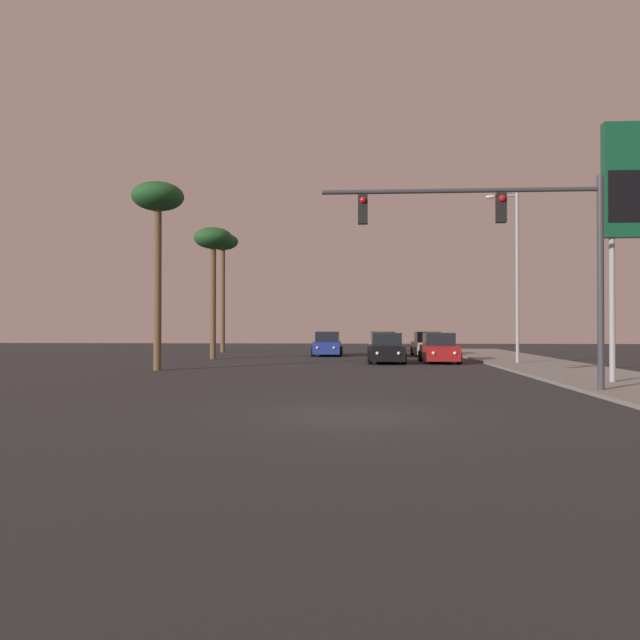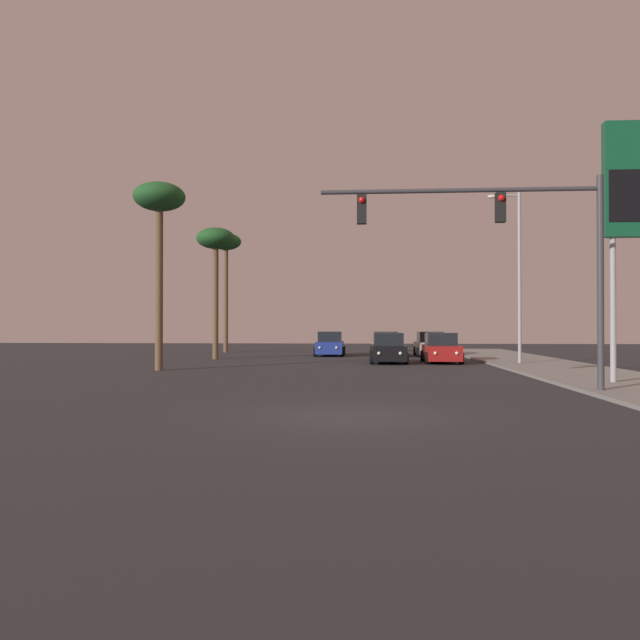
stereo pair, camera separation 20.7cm
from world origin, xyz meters
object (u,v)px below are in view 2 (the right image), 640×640
object	(u,v)px
car_tan	(385,345)
palm_tree_far	(226,249)
car_blue	(330,345)
street_lamp	(517,268)
car_silver	(430,345)
palm_tree_mid	(216,245)
car_black	(388,349)
car_red	(441,349)
traffic_light_mast	(515,236)
gas_station_sign	(633,194)
palm_tree_near	(159,207)

from	to	relation	value
car_tan	palm_tree_far	xyz separation A→B (m)	(-12.29, 5.42, 7.38)
car_blue	palm_tree_far	distance (m)	12.34
street_lamp	car_silver	bearing A→B (deg)	111.07
palm_tree_mid	car_black	bearing A→B (deg)	-17.53
car_red	street_lamp	bearing A→B (deg)	155.15
car_black	car_blue	world-z (taller)	same
traffic_light_mast	palm_tree_far	xyz separation A→B (m)	(-15.46, 28.90, 3.35)
car_blue	traffic_light_mast	xyz separation A→B (m)	(6.98, -23.83, 4.03)
car_blue	car_black	bearing A→B (deg)	113.69
traffic_light_mast	street_lamp	distance (m)	14.56
car_black	street_lamp	bearing A→B (deg)	167.26
car_blue	gas_station_sign	distance (m)	24.74
car_blue	car_tan	size ratio (longest dim) A/B	1.00
palm_tree_mid	car_tan	bearing A→B (deg)	23.19
car_blue	palm_tree_near	size ratio (longest dim) A/B	0.49
palm_tree_near	palm_tree_mid	bearing A→B (deg)	88.63
palm_tree_near	palm_tree_mid	distance (m)	10.01
traffic_light_mast	street_lamp	bearing A→B (deg)	76.31
street_lamp	palm_tree_far	world-z (taller)	palm_tree_far
traffic_light_mast	street_lamp	size ratio (longest dim) A/B	0.95
gas_station_sign	palm_tree_mid	world-z (taller)	gas_station_sign
car_blue	car_red	world-z (taller)	same
car_silver	car_tan	xyz separation A→B (m)	(-3.04, 0.07, 0.00)
traffic_light_mast	palm_tree_mid	xyz separation A→B (m)	(-13.86, 18.90, 2.32)
street_lamp	palm_tree_near	distance (m)	18.47
traffic_light_mast	car_black	bearing A→B (deg)	101.89
palm_tree_far	car_blue	bearing A→B (deg)	-30.87
gas_station_sign	palm_tree_far	distance (m)	32.99
car_silver	palm_tree_far	world-z (taller)	palm_tree_far
car_red	palm_tree_mid	bearing A→B (deg)	-12.38
car_red	palm_tree_near	size ratio (longest dim) A/B	0.49
gas_station_sign	street_lamp	bearing A→B (deg)	96.23
car_black	traffic_light_mast	distance (m)	16.40
gas_station_sign	car_black	bearing A→B (deg)	121.98
traffic_light_mast	palm_tree_far	world-z (taller)	palm_tree_far
car_silver	gas_station_sign	distance (m)	21.95
car_red	car_tan	bearing A→B (deg)	-69.26
car_black	gas_station_sign	xyz separation A→B (m)	(7.96, -12.74, 5.86)
car_black	palm_tree_far	bearing A→B (deg)	-48.41
palm_tree_far	car_black	bearing A→B (deg)	-47.60
car_red	street_lamp	world-z (taller)	street_lamp
palm_tree_far	car_silver	bearing A→B (deg)	-19.69
car_tan	gas_station_sign	bearing A→B (deg)	110.36
car_silver	palm_tree_mid	xyz separation A→B (m)	(-13.73, -4.51, 6.35)
car_red	palm_tree_mid	world-z (taller)	palm_tree_mid
palm_tree_near	palm_tree_mid	world-z (taller)	palm_tree_near
gas_station_sign	palm_tree_far	size ratio (longest dim) A/B	0.96
traffic_light_mast	palm_tree_near	bearing A→B (deg)	147.73
car_silver	car_tan	bearing A→B (deg)	-2.76
car_black	car_silver	world-z (taller)	same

